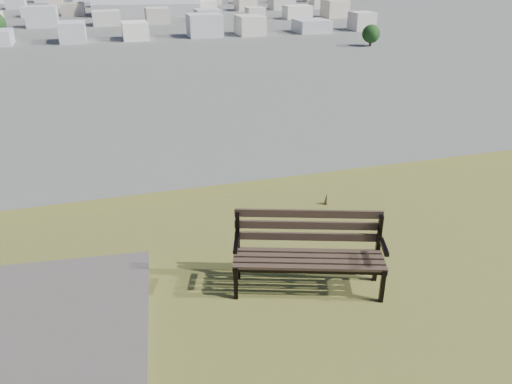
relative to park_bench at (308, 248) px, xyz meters
name	(u,v)px	position (x,y,z in m)	size (l,w,h in m)	color
park_bench	(308,248)	(0.00, 0.00, 0.00)	(1.70, 1.01, 0.85)	#3D3023
arena	(148,4)	(23.87, 289.24, -19.86)	(59.84, 33.47, 23.86)	#BBBCB7
city_trees	(51,4)	(-27.75, 317.61, -20.65)	(406.52, 387.20, 9.98)	#322419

